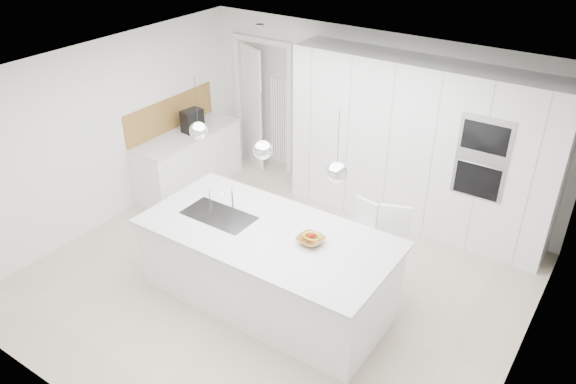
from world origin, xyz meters
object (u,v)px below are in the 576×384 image
Objects in this scene: espresso_machine at (192,121)px; bar_stool_right at (386,255)px; island_base at (266,268)px; fruit_bowl at (311,240)px; bar_stool_left at (359,241)px.

espresso_machine is 0.30× the size of bar_stool_right.
island_base is 9.91× the size of fruit_bowl.
fruit_bowl is at bearing -89.46° from bar_stool_left.
espresso_machine is at bearing 147.02° from bar_stool_right.
bar_stool_right reaches higher than island_base.
espresso_machine is (-2.53, 1.63, 0.64)m from island_base.
bar_stool_left is 0.88× the size of bar_stool_right.
bar_stool_right is at bearing 49.97° from fruit_bowl.
fruit_bowl is 3.39m from espresso_machine.
fruit_bowl is at bearing 13.74° from island_base.
espresso_machine is (-3.04, 1.50, 0.13)m from fruit_bowl.
island_base is 1.36m from bar_stool_right.
espresso_machine is at bearing 147.23° from island_base.
bar_stool_right is at bearing -9.99° from bar_stool_left.
island_base is at bearing -163.51° from bar_stool_right.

